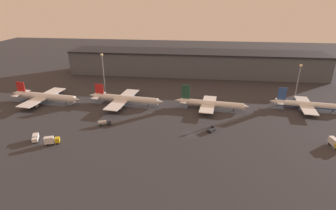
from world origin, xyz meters
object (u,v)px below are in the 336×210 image
service_vehicle_1 (35,138)px  service_vehicle_2 (335,143)px  service_vehicle_3 (211,129)px  airplane_0 (45,97)px  service_vehicle_0 (105,122)px  airplane_2 (210,104)px  airplane_3 (308,105)px  service_vehicle_4 (51,140)px  airplane_1 (125,99)px

service_vehicle_1 → service_vehicle_2: size_ratio=0.81×
service_vehicle_1 → service_vehicle_3: (82.48, 19.57, -0.47)m
airplane_0 → service_vehicle_0: (48.94, -26.90, -2.12)m
service_vehicle_0 → service_vehicle_3: size_ratio=1.24×
airplane_2 → airplane_3: airplane_2 is taller
airplane_3 → airplane_2: bearing=-167.4°
airplane_0 → service_vehicle_3: airplane_0 is taller
airplane_2 → service_vehicle_2: bearing=-27.3°
service_vehicle_2 → service_vehicle_3: bearing=-110.0°
service_vehicle_0 → service_vehicle_2: 110.81m
service_vehicle_2 → service_vehicle_3: size_ratio=1.39×
service_vehicle_1 → service_vehicle_4: size_ratio=0.92×
airplane_0 → airplane_1: airplane_0 is taller
service_vehicle_1 → service_vehicle_4: 9.47m
airplane_2 → service_vehicle_2: airplane_2 is taller
airplane_3 → service_vehicle_3: bearing=-142.5°
airplane_2 → service_vehicle_1: bearing=-142.8°
airplane_1 → airplane_2: 53.22m
service_vehicle_0 → service_vehicle_1: size_ratio=1.10×
service_vehicle_3 → airplane_2: bearing=31.4°
airplane_1 → service_vehicle_0: bearing=-88.4°
airplane_1 → service_vehicle_0: 29.95m
airplane_0 → airplane_2: airplane_2 is taller
service_vehicle_4 → airplane_3: bearing=1.2°
service_vehicle_1 → service_vehicle_3: service_vehicle_1 is taller
airplane_3 → service_vehicle_0: bearing=-156.2°
service_vehicle_0 → service_vehicle_2: size_ratio=0.89×
airplane_2 → airplane_3: (57.95, 5.72, -0.14)m
airplane_3 → service_vehicle_0: 119.05m
airplane_2 → service_vehicle_0: airplane_2 is taller
airplane_1 → service_vehicle_4: (-20.38, -51.54, -1.46)m
airplane_2 → service_vehicle_4: size_ratio=6.56×
service_vehicle_2 → service_vehicle_3: service_vehicle_2 is taller
airplane_0 → service_vehicle_1: size_ratio=7.94×
airplane_2 → service_vehicle_0: bearing=-145.9°
airplane_3 → service_vehicle_4: 143.02m
airplane_1 → service_vehicle_2: size_ratio=6.45×
airplane_0 → service_vehicle_4: bearing=-50.2°
airplane_0 → service_vehicle_4: size_ratio=7.28×
service_vehicle_2 → airplane_2: bearing=-135.5°
service_vehicle_4 → airplane_0: bearing=100.9°
service_vehicle_1 → service_vehicle_2: bearing=69.6°
airplane_2 → airplane_0: bearing=-172.1°
airplane_2 → service_vehicle_2: 65.95m
airplane_0 → airplane_3: size_ratio=1.11×
service_vehicle_3 → service_vehicle_4: service_vehicle_4 is taller
service_vehicle_0 → service_vehicle_3: 55.72m
airplane_1 → service_vehicle_1: bearing=-114.0°
airplane_1 → service_vehicle_3: size_ratio=8.93×
airplane_1 → airplane_2: airplane_2 is taller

